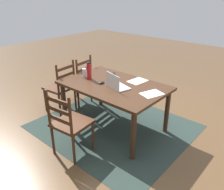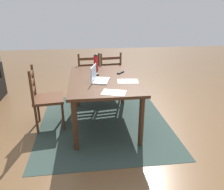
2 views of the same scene
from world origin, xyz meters
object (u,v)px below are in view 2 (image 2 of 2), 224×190
object	(u,v)px
chair_right_near	(109,76)
drinking_glass	(96,65)
laptop	(98,77)
tv_remote	(121,72)
dining_table	(103,84)
computer_mouse	(96,74)
chair_right_far	(89,76)
chair_far_head	(46,98)
water_bottle	(96,62)

from	to	relation	value
chair_right_near	drinking_glass	distance (m)	0.68
laptop	tv_remote	xyz separation A→B (m)	(0.38, -0.40, -0.05)
dining_table	computer_mouse	bearing A→B (deg)	32.83
chair_right_near	laptop	world-z (taller)	laptop
computer_mouse	drinking_glass	bearing A→B (deg)	2.15
drinking_glass	chair_right_far	bearing A→B (deg)	13.18
dining_table	drinking_glass	distance (m)	0.59
chair_far_head	tv_remote	distance (m)	1.25
chair_far_head	laptop	distance (m)	0.86
water_bottle	tv_remote	size ratio (longest dim) A/B	1.66
water_bottle	dining_table	bearing A→B (deg)	-169.26
water_bottle	computer_mouse	size ratio (longest dim) A/B	2.82
dining_table	chair_right_near	xyz separation A→B (m)	(1.07, -0.21, -0.19)
chair_far_head	chair_right_near	bearing A→B (deg)	-45.40
chair_right_near	dining_table	bearing A→B (deg)	168.95
tv_remote	drinking_glass	bearing A→B (deg)	0.84
dining_table	drinking_glass	size ratio (longest dim) A/B	10.86
dining_table	chair_right_near	size ratio (longest dim) A/B	1.64
chair_right_near	drinking_glass	bearing A→B (deg)	150.41
dining_table	water_bottle	bearing A→B (deg)	10.74
chair_right_far	chair_right_near	world-z (taller)	same
water_bottle	chair_far_head	bearing A→B (deg)	119.31
drinking_glass	computer_mouse	xyz separation A→B (m)	(-0.40, 0.02, -0.05)
dining_table	drinking_glass	bearing A→B (deg)	8.19
dining_table	computer_mouse	size ratio (longest dim) A/B	15.58
drinking_glass	dining_table	bearing A→B (deg)	-171.81
dining_table	tv_remote	world-z (taller)	tv_remote
chair_right_near	drinking_glass	size ratio (longest dim) A/B	6.62
chair_right_near	laptop	bearing A→B (deg)	165.83
drinking_glass	laptop	bearing A→B (deg)	178.97
chair_right_near	chair_far_head	size ratio (longest dim) A/B	1.00
chair_right_far	laptop	xyz separation A→B (m)	(-1.19, -0.11, 0.34)
chair_right_far	laptop	distance (m)	1.24
dining_table	water_bottle	xyz separation A→B (m)	(0.44, 0.08, 0.23)
computer_mouse	tv_remote	xyz separation A→B (m)	(0.09, -0.41, -0.01)
water_bottle	tv_remote	bearing A→B (deg)	-116.05
dining_table	chair_far_head	xyz separation A→B (m)	(-0.00, 0.88, -0.19)
water_bottle	laptop	bearing A→B (deg)	179.09
chair_right_near	water_bottle	xyz separation A→B (m)	(-0.63, 0.29, 0.43)
water_bottle	computer_mouse	world-z (taller)	water_bottle
laptop	tv_remote	bearing A→B (deg)	-46.61
chair_right_near	computer_mouse	world-z (taller)	chair_right_near
dining_table	tv_remote	xyz separation A→B (m)	(0.25, -0.31, 0.10)
water_bottle	drinking_glass	distance (m)	0.14
dining_table	tv_remote	distance (m)	0.41
laptop	chair_right_near	bearing A→B (deg)	-14.17
dining_table	chair_far_head	size ratio (longest dim) A/B	1.64
chair_right_far	chair_right_near	distance (m)	0.41
tv_remote	laptop	bearing A→B (deg)	82.79
tv_remote	water_bottle	bearing A→B (deg)	13.35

